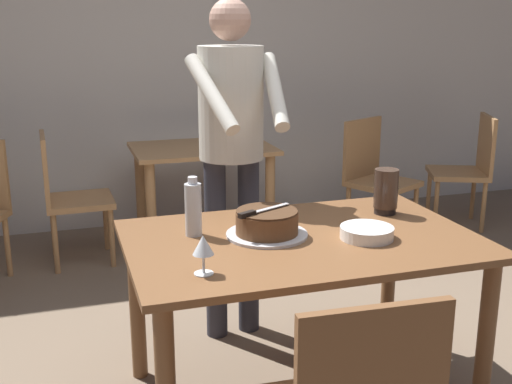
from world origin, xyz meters
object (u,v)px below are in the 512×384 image
object	(u,v)px
water_bottle	(193,209)
background_chair_3	(468,166)
plate_stack	(367,233)
background_chair_2	(375,174)
cake_on_platter	(267,224)
wine_glass_near	(203,246)
hurricane_lamp	(386,191)
main_dining_table	(301,262)
background_chair_1	(67,193)
background_table	(203,168)
cake_knife	(254,212)
person_cutting_cake	(232,134)

from	to	relation	value
water_bottle	background_chair_3	size ratio (longest dim) A/B	0.28
plate_stack	background_chair_2	bearing A→B (deg)	61.04
cake_on_platter	wine_glass_near	world-z (taller)	wine_glass_near
hurricane_lamp	background_chair_2	size ratio (longest dim) A/B	0.23
main_dining_table	background_chair_1	bearing A→B (deg)	114.16
cake_on_platter	background_chair_2	xyz separation A→B (m)	(1.48, 1.83, -0.31)
water_bottle	hurricane_lamp	world-z (taller)	water_bottle
hurricane_lamp	background_table	size ratio (longest dim) A/B	0.21
hurricane_lamp	background_table	world-z (taller)	hurricane_lamp
cake_knife	cake_on_platter	bearing A→B (deg)	25.12
person_cutting_cake	wine_glass_near	bearing A→B (deg)	-111.19
wine_glass_near	background_chair_2	xyz separation A→B (m)	(1.82, 2.16, -0.36)
hurricane_lamp	background_chair_3	size ratio (longest dim) A/B	0.23
hurricane_lamp	background_chair_3	bearing A→B (deg)	45.30
background_table	hurricane_lamp	bearing A→B (deg)	-77.21
background_chair_1	wine_glass_near	bearing A→B (deg)	-79.44
background_table	background_chair_1	world-z (taller)	background_chair_1
plate_stack	hurricane_lamp	distance (m)	0.39
person_cutting_cake	background_chair_1	distance (m)	1.65
main_dining_table	cake_knife	bearing A→B (deg)	172.08
hurricane_lamp	background_chair_3	distance (m)	2.44
cake_knife	background_chair_1	world-z (taller)	background_chair_1
main_dining_table	cake_knife	distance (m)	0.30
plate_stack	background_chair_1	world-z (taller)	background_chair_1
wine_glass_near	water_bottle	distance (m)	0.43
main_dining_table	hurricane_lamp	world-z (taller)	hurricane_lamp
background_chair_1	background_chair_3	world-z (taller)	same
cake_on_platter	background_chair_3	world-z (taller)	background_chair_3
water_bottle	person_cutting_cake	world-z (taller)	person_cutting_cake
water_bottle	background_table	bearing A→B (deg)	76.16
plate_stack	main_dining_table	bearing A→B (deg)	158.61
background_table	cake_knife	bearing A→B (deg)	-97.04
background_chair_1	main_dining_table	bearing A→B (deg)	-65.84
cake_knife	person_cutting_cake	bearing A→B (deg)	82.27
background_chair_1	cake_on_platter	bearing A→B (deg)	-68.51
cake_knife	background_table	world-z (taller)	cake_knife
cake_on_platter	background_chair_2	bearing A→B (deg)	51.07
hurricane_lamp	background_chair_1	world-z (taller)	hurricane_lamp
main_dining_table	cake_on_platter	bearing A→B (deg)	156.42
background_chair_1	background_chair_2	xyz separation A→B (m)	(2.25, -0.12, 0.00)
cake_knife	wine_glass_near	bearing A→B (deg)	-133.32
main_dining_table	water_bottle	bearing A→B (deg)	159.35
background_chair_2	background_chair_3	bearing A→B (deg)	1.20
background_table	background_chair_2	world-z (taller)	background_chair_2
cake_knife	plate_stack	size ratio (longest dim) A/B	1.15
plate_stack	background_chair_1	bearing A→B (deg)	118.61
wine_glass_near	hurricane_lamp	size ratio (longest dim) A/B	0.69
person_cutting_cake	background_chair_3	xyz separation A→B (m)	(2.29, 1.23, -0.58)
wine_glass_near	hurricane_lamp	world-z (taller)	hurricane_lamp
background_chair_1	background_chair_3	bearing A→B (deg)	-1.85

